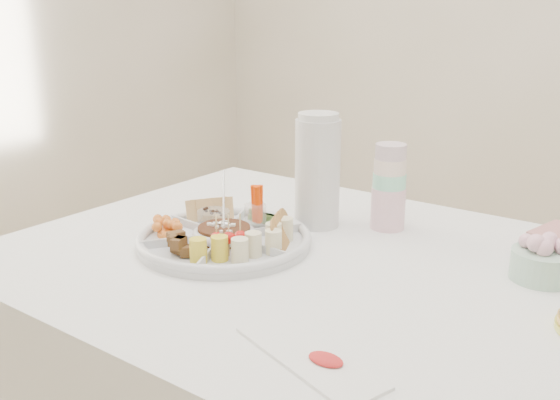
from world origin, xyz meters
The scene contains 12 objects.
party_tray centered at (-0.30, -0.06, 0.78)m, with size 0.38×0.38×0.04m, color white.
bean_dip centered at (-0.30, -0.06, 0.79)m, with size 0.12×0.12×0.04m, color #342212.
tortillas centered at (-0.18, -0.01, 0.80)m, with size 0.09×0.09×0.06m, color olive, non-canonical shape.
carrot_cucumber centered at (-0.29, 0.07, 0.82)m, with size 0.10×0.10×0.09m, color #F73D00, non-canonical shape.
pita_raisins centered at (-0.40, 0.01, 0.80)m, with size 0.11×0.11×0.06m, color #D8B87A, non-canonical shape.
cherries centered at (-0.42, -0.12, 0.79)m, with size 0.10×0.10×0.04m, color orange, non-canonical shape.
granola_chunks centered at (-0.31, -0.19, 0.79)m, with size 0.09×0.09×0.04m, color brown, non-canonical shape.
banana_tomato centered at (-0.19, -0.14, 0.82)m, with size 0.11×0.11×0.09m, color #DFD36A, non-canonical shape.
cup_stack centered at (-0.06, 0.26, 0.87)m, with size 0.08×0.08×0.22m, color beige.
thermos centered at (-0.21, 0.18, 0.90)m, with size 0.11×0.11×0.28m, color silver.
flower_bowl centered at (0.32, 0.17, 0.80)m, with size 0.12×0.12×0.09m, color silver.
placemat centered at (0.11, -0.34, 0.76)m, with size 0.27×0.09×0.01m, color white.
Camera 1 is at (0.57, -1.03, 1.26)m, focal length 40.00 mm.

